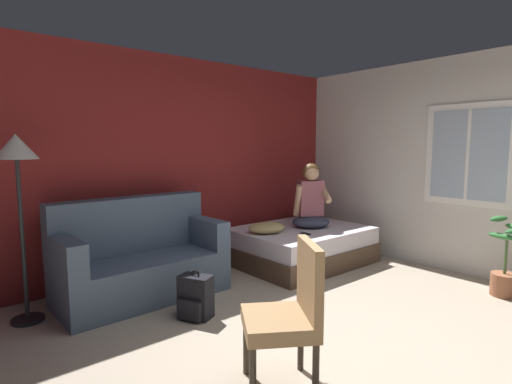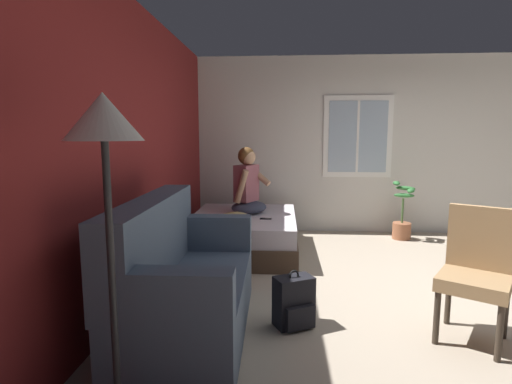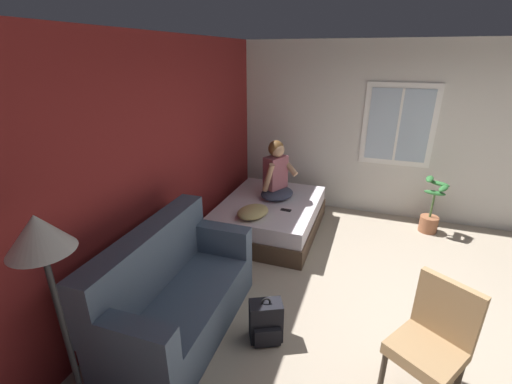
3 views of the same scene
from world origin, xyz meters
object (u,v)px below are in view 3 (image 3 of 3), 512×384
(cell_phone, at_px, (286,210))
(side_chair, at_px, (433,339))
(backpack, at_px, (266,322))
(potted_plant, at_px, (431,213))
(bed, at_px, (270,216))
(floor_lamp, at_px, (45,258))
(person_seated, at_px, (276,176))
(throw_pillow, at_px, (253,212))
(couch, at_px, (174,294))

(cell_phone, bearing_deg, side_chair, -138.40)
(backpack, bearing_deg, potted_plant, -30.28)
(bed, xyz_separation_m, floor_lamp, (-3.26, 0.32, 1.19))
(person_seated, distance_m, throw_pillow, 0.77)
(cell_phone, bearing_deg, person_seated, 35.44)
(bed, height_order, backpack, bed)
(bed, distance_m, potted_plant, 2.38)
(backpack, distance_m, throw_pillow, 1.66)
(bed, bearing_deg, potted_plant, -71.06)
(couch, xyz_separation_m, throw_pillow, (1.63, -0.19, 0.16))
(floor_lamp, relative_size, potted_plant, 2.00)
(side_chair, distance_m, backpack, 1.37)
(backpack, height_order, throw_pillow, throw_pillow)
(person_seated, relative_size, throw_pillow, 1.82)
(couch, distance_m, backpack, 0.89)
(couch, height_order, backpack, couch)
(throw_pillow, height_order, potted_plant, potted_plant)
(bed, height_order, throw_pillow, throw_pillow)
(side_chair, height_order, floor_lamp, floor_lamp)
(side_chair, distance_m, throw_pillow, 2.54)
(couch, relative_size, throw_pillow, 3.58)
(couch, bearing_deg, person_seated, -7.15)
(backpack, bearing_deg, person_seated, 14.44)
(bed, relative_size, person_seated, 2.00)
(backpack, bearing_deg, couch, 100.38)
(couch, bearing_deg, bed, -6.54)
(cell_phone, distance_m, potted_plant, 2.20)
(potted_plant, bearing_deg, bed, 108.94)
(backpack, bearing_deg, bed, 16.47)
(potted_plant, bearing_deg, person_seated, 105.90)
(couch, xyz_separation_m, floor_lamp, (-1.06, 0.06, 1.04))
(bed, xyz_separation_m, couch, (-2.20, 0.25, 0.16))
(bed, relative_size, cell_phone, 12.16)
(backpack, bearing_deg, throw_pillow, 24.39)
(throw_pillow, xyz_separation_m, potted_plant, (1.34, -2.31, -0.25))
(throw_pillow, relative_size, potted_plant, 0.56)
(person_seated, distance_m, backpack, 2.35)
(side_chair, height_order, throw_pillow, side_chair)
(throw_pillow, bearing_deg, side_chair, -128.08)
(couch, bearing_deg, floor_lamp, 176.60)
(couch, relative_size, potted_plant, 2.02)
(floor_lamp, bearing_deg, backpack, -37.09)
(bed, relative_size, couch, 1.02)
(side_chair, bearing_deg, person_seated, 39.74)
(side_chair, relative_size, cell_phone, 6.81)
(side_chair, distance_m, potted_plant, 2.93)
(bed, height_order, floor_lamp, floor_lamp)
(person_seated, height_order, potted_plant, person_seated)
(backpack, xyz_separation_m, floor_lamp, (-1.22, 0.92, 1.24))
(couch, distance_m, throw_pillow, 1.65)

